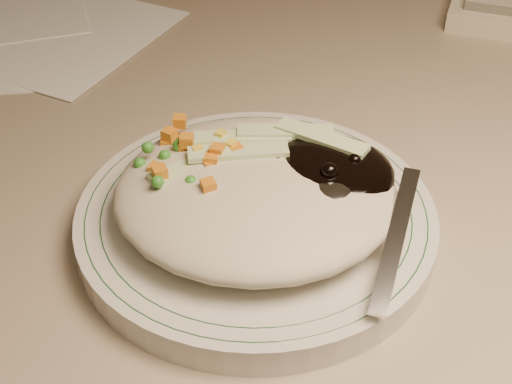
{
  "coord_description": "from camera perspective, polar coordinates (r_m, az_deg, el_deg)",
  "views": [
    {
      "loc": [
        -0.07,
        0.81,
        1.08
      ],
      "look_at": [
        -0.08,
        1.19,
        0.78
      ],
      "focal_mm": 50.0,
      "sensor_mm": 36.0,
      "label": 1
    }
  ],
  "objects": [
    {
      "name": "desk",
      "position": [
        0.79,
        6.17,
        -5.02
      ],
      "size": [
        1.4,
        0.7,
        0.74
      ],
      "color": "gray",
      "rests_on": "ground"
    },
    {
      "name": "plate",
      "position": [
        0.5,
        0.0,
        -2.31
      ],
      "size": [
        0.25,
        0.25,
        0.02
      ],
      "primitive_type": "cylinder",
      "color": "silver",
      "rests_on": "desk"
    },
    {
      "name": "plate_rim",
      "position": [
        0.5,
        0.0,
        -1.44
      ],
      "size": [
        0.24,
        0.24,
        0.0
      ],
      "color": "#144723",
      "rests_on": "plate"
    },
    {
      "name": "meal",
      "position": [
        0.48,
        0.51,
        0.47
      ],
      "size": [
        0.21,
        0.19,
        0.05
      ],
      "color": "#BCB399",
      "rests_on": "plate"
    }
  ]
}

